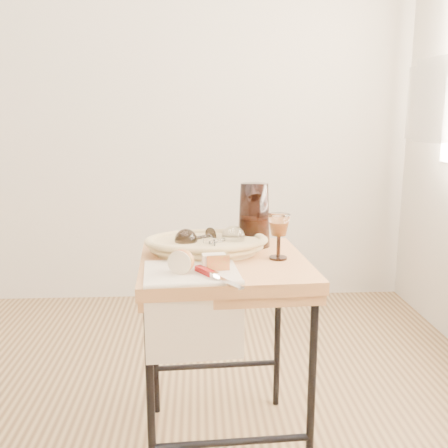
{
  "coord_description": "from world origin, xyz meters",
  "views": [
    {
      "loc": [
        0.51,
        -1.27,
        1.12
      ],
      "look_at": [
        0.59,
        0.26,
        0.8
      ],
      "focal_mm": 40.19,
      "sensor_mm": 36.0,
      "label": 1
    }
  ],
  "objects_px": {
    "bread_basket": "(207,246)",
    "pitcher": "(254,215)",
    "goblet_lying_a": "(197,238)",
    "wine_goblet": "(279,236)",
    "side_table": "(224,356)",
    "table_knife": "(216,276)",
    "tea_towel": "(191,272)",
    "goblet_lying_b": "(223,240)",
    "apple_half": "(182,261)"
  },
  "relations": [
    {
      "from": "side_table",
      "to": "goblet_lying_b",
      "type": "relative_size",
      "value": 5.15
    },
    {
      "from": "side_table",
      "to": "goblet_lying_a",
      "type": "xyz_separation_m",
      "value": [
        -0.09,
        0.09,
        0.39
      ]
    },
    {
      "from": "apple_half",
      "to": "goblet_lying_b",
      "type": "bearing_deg",
      "value": 75.51
    },
    {
      "from": "bread_basket",
      "to": "pitcher",
      "type": "distance_m",
      "value": 0.21
    },
    {
      "from": "goblet_lying_b",
      "to": "wine_goblet",
      "type": "relative_size",
      "value": 0.88
    },
    {
      "from": "side_table",
      "to": "table_knife",
      "type": "relative_size",
      "value": 3.2
    },
    {
      "from": "wine_goblet",
      "to": "table_knife",
      "type": "bearing_deg",
      "value": -134.53
    },
    {
      "from": "wine_goblet",
      "to": "apple_half",
      "type": "relative_size",
      "value": 1.98
    },
    {
      "from": "goblet_lying_a",
      "to": "apple_half",
      "type": "bearing_deg",
      "value": 42.36
    },
    {
      "from": "side_table",
      "to": "wine_goblet",
      "type": "relative_size",
      "value": 4.53
    },
    {
      "from": "pitcher",
      "to": "tea_towel",
      "type": "bearing_deg",
      "value": -135.32
    },
    {
      "from": "side_table",
      "to": "wine_goblet",
      "type": "bearing_deg",
      "value": -2.33
    },
    {
      "from": "bread_basket",
      "to": "goblet_lying_a",
      "type": "height_order",
      "value": "goblet_lying_a"
    },
    {
      "from": "goblet_lying_b",
      "to": "pitcher",
      "type": "bearing_deg",
      "value": 7.88
    },
    {
      "from": "tea_towel",
      "to": "bread_basket",
      "type": "relative_size",
      "value": 0.75
    },
    {
      "from": "wine_goblet",
      "to": "apple_half",
      "type": "bearing_deg",
      "value": -154.62
    },
    {
      "from": "pitcher",
      "to": "table_knife",
      "type": "bearing_deg",
      "value": -120.8
    },
    {
      "from": "wine_goblet",
      "to": "apple_half",
      "type": "distance_m",
      "value": 0.34
    },
    {
      "from": "tea_towel",
      "to": "side_table",
      "type": "bearing_deg",
      "value": 48.77
    },
    {
      "from": "tea_towel",
      "to": "goblet_lying_b",
      "type": "relative_size",
      "value": 2.08
    },
    {
      "from": "bread_basket",
      "to": "table_knife",
      "type": "height_order",
      "value": "bread_basket"
    },
    {
      "from": "goblet_lying_b",
      "to": "apple_half",
      "type": "xyz_separation_m",
      "value": [
        -0.13,
        -0.2,
        -0.01
      ]
    },
    {
      "from": "goblet_lying_a",
      "to": "wine_goblet",
      "type": "relative_size",
      "value": 0.83
    },
    {
      "from": "bread_basket",
      "to": "wine_goblet",
      "type": "relative_size",
      "value": 2.43
    },
    {
      "from": "pitcher",
      "to": "apple_half",
      "type": "bearing_deg",
      "value": -137.29
    },
    {
      "from": "pitcher",
      "to": "wine_goblet",
      "type": "bearing_deg",
      "value": -80.91
    },
    {
      "from": "apple_half",
      "to": "side_table",
      "type": "bearing_deg",
      "value": 68.21
    },
    {
      "from": "bread_basket",
      "to": "apple_half",
      "type": "bearing_deg",
      "value": -111.99
    },
    {
      "from": "side_table",
      "to": "goblet_lying_b",
      "type": "height_order",
      "value": "goblet_lying_b"
    },
    {
      "from": "goblet_lying_a",
      "to": "table_knife",
      "type": "bearing_deg",
      "value": 62.69
    },
    {
      "from": "wine_goblet",
      "to": "side_table",
      "type": "bearing_deg",
      "value": 177.67
    },
    {
      "from": "tea_towel",
      "to": "wine_goblet",
      "type": "height_order",
      "value": "wine_goblet"
    },
    {
      "from": "side_table",
      "to": "bread_basket",
      "type": "bearing_deg",
      "value": 127.83
    },
    {
      "from": "wine_goblet",
      "to": "pitcher",
      "type": "bearing_deg",
      "value": 108.94
    },
    {
      "from": "wine_goblet",
      "to": "table_knife",
      "type": "relative_size",
      "value": 0.71
    },
    {
      "from": "goblet_lying_b",
      "to": "apple_half",
      "type": "height_order",
      "value": "goblet_lying_b"
    },
    {
      "from": "tea_towel",
      "to": "goblet_lying_a",
      "type": "xyz_separation_m",
      "value": [
        0.02,
        0.22,
        0.05
      ]
    },
    {
      "from": "goblet_lying_b",
      "to": "table_knife",
      "type": "height_order",
      "value": "goblet_lying_b"
    },
    {
      "from": "side_table",
      "to": "bread_basket",
      "type": "relative_size",
      "value": 1.87
    },
    {
      "from": "side_table",
      "to": "bread_basket",
      "type": "distance_m",
      "value": 0.38
    },
    {
      "from": "goblet_lying_b",
      "to": "table_knife",
      "type": "xyz_separation_m",
      "value": [
        -0.03,
        -0.27,
        -0.04
      ]
    },
    {
      "from": "table_knife",
      "to": "goblet_lying_a",
      "type": "bearing_deg",
      "value": 158.05
    },
    {
      "from": "wine_goblet",
      "to": "table_knife",
      "type": "xyz_separation_m",
      "value": [
        -0.21,
        -0.21,
        -0.06
      ]
    },
    {
      "from": "bread_basket",
      "to": "pitcher",
      "type": "relative_size",
      "value": 1.38
    },
    {
      "from": "goblet_lying_a",
      "to": "table_knife",
      "type": "xyz_separation_m",
      "value": [
        0.05,
        -0.3,
        -0.04
      ]
    },
    {
      "from": "bread_basket",
      "to": "pitcher",
      "type": "xyz_separation_m",
      "value": [
        0.17,
        0.1,
        0.08
      ]
    },
    {
      "from": "side_table",
      "to": "table_knife",
      "type": "bearing_deg",
      "value": -98.39
    },
    {
      "from": "tea_towel",
      "to": "table_knife",
      "type": "height_order",
      "value": "table_knife"
    },
    {
      "from": "goblet_lying_b",
      "to": "tea_towel",
      "type": "bearing_deg",
      "value": -157.5
    },
    {
      "from": "side_table",
      "to": "table_knife",
      "type": "height_order",
      "value": "table_knife"
    }
  ]
}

